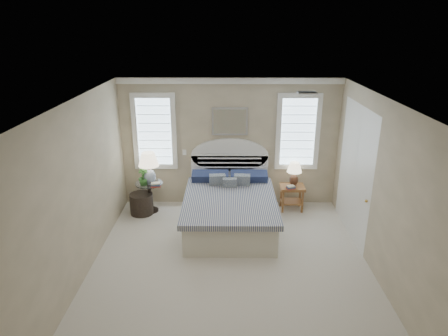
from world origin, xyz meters
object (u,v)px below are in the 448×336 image
at_px(floor_pot, 142,204).
at_px(side_table_left, 150,194).
at_px(nightstand_right, 292,192).
at_px(lamp_left, 149,165).
at_px(bed, 230,207).
at_px(lamp_right, 294,171).

bearing_deg(floor_pot, side_table_left, 34.86).
bearing_deg(nightstand_right, lamp_left, -177.44).
height_order(side_table_left, lamp_left, lamp_left).
bearing_deg(nightstand_right, bed, -151.97).
xyz_separation_m(nightstand_right, lamp_right, (0.03, 0.06, 0.45)).
xyz_separation_m(bed, side_table_left, (-1.65, 0.59, 0.00)).
relative_size(side_table_left, floor_pot, 1.33).
xyz_separation_m(nightstand_right, lamp_left, (-2.92, -0.13, 0.65)).
relative_size(bed, side_table_left, 3.61).
height_order(side_table_left, nightstand_right, side_table_left).
bearing_deg(bed, side_table_left, 160.26).
bearing_deg(floor_pot, lamp_left, 23.17).
xyz_separation_m(floor_pot, lamp_right, (3.14, 0.27, 0.62)).
relative_size(floor_pot, lamp_right, 0.95).
bearing_deg(side_table_left, bed, -19.74).
xyz_separation_m(side_table_left, lamp_right, (2.98, 0.16, 0.45)).
xyz_separation_m(side_table_left, lamp_left, (0.03, -0.03, 0.65)).
bearing_deg(side_table_left, floor_pot, -145.14).
bearing_deg(nightstand_right, lamp_right, 61.68).
distance_m(bed, floor_pot, 1.88).
relative_size(nightstand_right, lamp_left, 0.79).
height_order(bed, lamp_left, bed).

